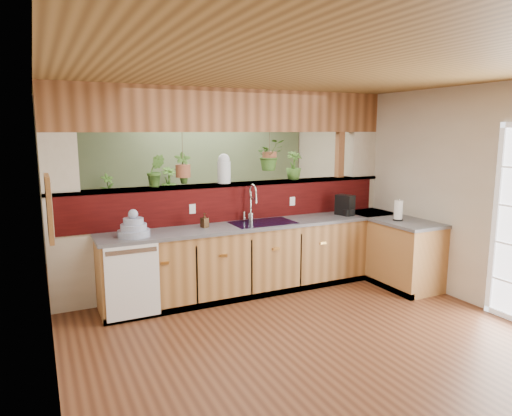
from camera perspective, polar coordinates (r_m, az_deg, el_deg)
name	(u,v)px	position (r m, az deg, el deg)	size (l,w,h in m)	color
ground	(282,320)	(5.21, 3.27, -13.79)	(4.60, 7.00, 0.01)	#522C19
ceiling	(284,77)	(4.81, 3.58, 15.97)	(4.60, 7.00, 0.01)	brown
wall_back	(185,175)	(8.05, -8.87, 4.05)	(4.60, 0.02, 2.60)	beige
wall_left	(45,223)	(4.24, -24.88, -1.72)	(0.02, 7.00, 2.60)	beige
wall_right	(440,192)	(6.28, 22.06, 1.91)	(0.02, 7.00, 2.60)	beige
pass_through_partition	(235,198)	(6.06, -2.58, 1.31)	(4.60, 0.21, 2.60)	beige
pass_through_ledge	(233,184)	(6.03, -2.86, 2.98)	(4.60, 0.21, 0.04)	brown
header_beam	(233,110)	(6.00, -2.94, 12.08)	(4.60, 0.15, 0.55)	brown
sage_backwall	(185,175)	(8.03, -8.83, 4.04)	(4.55, 0.02, 2.55)	#5F744F
countertop	(305,253)	(6.17, 6.20, -5.64)	(4.14, 1.52, 0.90)	olive
dishwasher	(133,282)	(5.16, -15.15, -8.91)	(0.58, 0.03, 0.82)	white
navy_sink	(263,229)	(5.89, 0.86, -2.59)	(0.82, 0.50, 0.18)	black
framed_print	(49,208)	(3.41, -24.42, 0.01)	(0.04, 0.35, 0.45)	olive
faucet	(252,201)	(5.93, -0.53, 0.86)	(0.21, 0.22, 0.49)	#B7B7B2
dish_stack	(134,228)	(5.26, -15.04, -2.45)	(0.36, 0.36, 0.31)	#8D98B6
soap_dispenser	(205,220)	(5.60, -6.45, -1.54)	(0.08, 0.08, 0.18)	#3B2815
coffee_maker	(345,206)	(6.49, 11.11, 0.26)	(0.15, 0.25, 0.28)	black
paper_towel	(398,211)	(6.28, 17.36, -0.33)	(0.13, 0.13, 0.28)	black
glass_jar	(224,168)	(5.96, -4.03, 4.95)	(0.17, 0.17, 0.39)	silver
ledge_plant_left	(156,171)	(5.69, -12.42, 4.58)	(0.22, 0.18, 0.40)	#386222
ledge_plant_right	(294,166)	(6.42, 4.74, 5.31)	(0.22, 0.22, 0.39)	#386222
hanging_plant_a	(183,158)	(5.77, -9.15, 6.21)	(0.23, 0.19, 0.56)	brown
hanging_plant_b	(270,141)	(6.22, 1.70, 8.31)	(0.38, 0.33, 0.54)	brown
shelving_console	(142,227)	(7.73, -14.03, -2.36)	(1.53, 0.41, 1.02)	black
shelf_plant_a	(108,186)	(7.53, -18.04, 2.63)	(0.21, 0.14, 0.40)	#386222
shelf_plant_b	(169,181)	(7.72, -10.85, 3.33)	(0.26, 0.26, 0.46)	#386222
floor_plant	(249,241)	(7.05, -0.88, -4.09)	(0.71, 0.61, 0.79)	#386222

